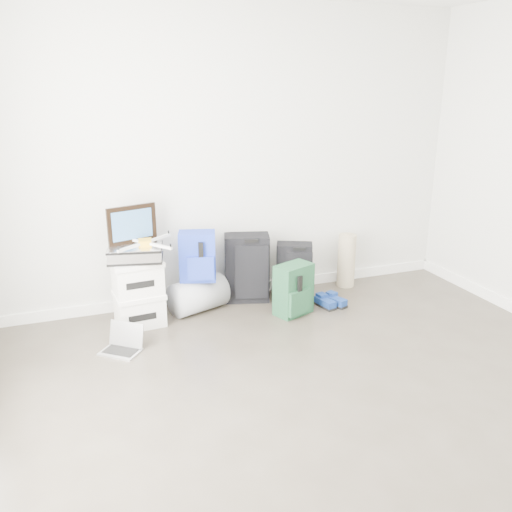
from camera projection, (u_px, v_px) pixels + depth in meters
name	position (u px, v px, depth m)	size (l,w,h in m)	color
ground	(370.00, 447.00, 3.14)	(5.00, 5.00, 0.00)	#393229
room_envelope	(391.00, 146.00, 2.62)	(4.52, 5.02, 2.71)	silver
boxes_stack	(138.00, 292.00, 4.63)	(0.43, 0.36, 0.59)	white
briefcase	(136.00, 253.00, 4.52)	(0.43, 0.32, 0.13)	#B2B2B7
painting	(132.00, 224.00, 4.54)	(0.42, 0.14, 0.32)	black
drone	(145.00, 243.00, 4.50)	(0.50, 0.50, 0.05)	gold
duffel_bag	(198.00, 295.00, 4.94)	(0.31, 0.31, 0.50)	#94979D
blue_backpack	(198.00, 257.00, 4.80)	(0.36, 0.31, 0.45)	navy
large_suitcase	(247.00, 268.00, 5.14)	(0.47, 0.37, 0.65)	black
green_backpack	(294.00, 291.00, 4.85)	(0.38, 0.34, 0.47)	#153A26
carry_on	(294.00, 270.00, 5.25)	(0.39, 0.34, 0.53)	black
shoes	(330.00, 302.00, 5.08)	(0.27, 0.26, 0.08)	black
rolled_rug	(346.00, 261.00, 5.51)	(0.18, 0.18, 0.55)	tan
laptop	(123.00, 344.00, 4.24)	(0.36, 0.35, 0.21)	silver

